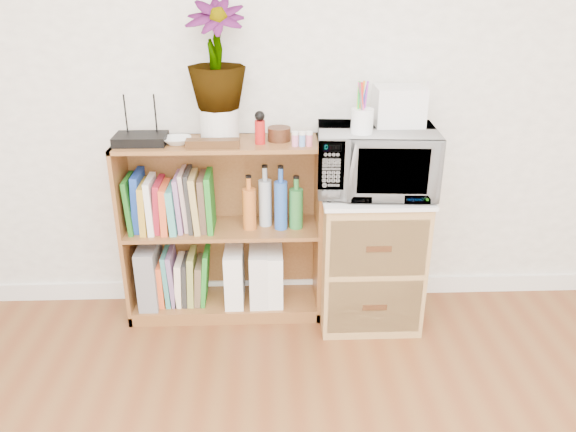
{
  "coord_description": "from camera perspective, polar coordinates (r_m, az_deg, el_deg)",
  "views": [
    {
      "loc": [
        -0.11,
        -0.52,
        1.7
      ],
      "look_at": [
        -0.02,
        1.95,
        0.62
      ],
      "focal_mm": 35.0,
      "sensor_mm": 36.0,
      "label": 1
    }
  ],
  "objects": [
    {
      "name": "lower_books",
      "position": [
        3.06,
        -10.53,
        -6.2
      ],
      "size": [
        0.27,
        0.19,
        0.3
      ],
      "color": "#F75D2B",
      "rests_on": "bookshelf"
    },
    {
      "name": "wooden_bowl",
      "position": [
        2.73,
        -0.9,
        8.33
      ],
      "size": [
        0.11,
        0.11,
        0.06
      ],
      "primitive_type": "cylinder",
      "color": "#331B0E",
      "rests_on": "bookshelf"
    },
    {
      "name": "potted_plant",
      "position": [
        2.68,
        -7.34,
        15.88
      ],
      "size": [
        0.27,
        0.27,
        0.49
      ],
      "primitive_type": "imported",
      "color": "#317B38",
      "rests_on": "plant_pot"
    },
    {
      "name": "cookbooks",
      "position": [
        2.87,
        -11.71,
        1.35
      ],
      "size": [
        0.43,
        0.2,
        0.31
      ],
      "color": "#1B621A",
      "rests_on": "bookshelf"
    },
    {
      "name": "router",
      "position": [
        2.77,
        -14.73,
        7.56
      ],
      "size": [
        0.24,
        0.17,
        0.04
      ],
      "primitive_type": "cube",
      "color": "black",
      "rests_on": "bookshelf"
    },
    {
      "name": "wicker_unit",
      "position": [
        2.93,
        8.21,
        -4.13
      ],
      "size": [
        0.5,
        0.45,
        0.7
      ],
      "primitive_type": "cube",
      "color": "#9E7542",
      "rests_on": "ground"
    },
    {
      "name": "bookshelf",
      "position": [
        2.91,
        -6.62,
        -1.53
      ],
      "size": [
        1.0,
        0.3,
        0.95
      ],
      "primitive_type": "cube",
      "color": "brown",
      "rests_on": "ground"
    },
    {
      "name": "liquor_bottles",
      "position": [
        2.83,
        -1.53,
        1.69
      ],
      "size": [
        0.3,
        0.07,
        0.32
      ],
      "color": "#C86625",
      "rests_on": "bookshelf"
    },
    {
      "name": "white_bowl",
      "position": [
        2.73,
        -11.16,
        7.52
      ],
      "size": [
        0.13,
        0.13,
        0.03
      ],
      "primitive_type": "imported",
      "color": "silver",
      "rests_on": "bookshelf"
    },
    {
      "name": "skirting_board",
      "position": [
        3.22,
        0.17,
        -7.23
      ],
      "size": [
        4.0,
        0.02,
        0.1
      ],
      "primitive_type": "cube",
      "color": "white",
      "rests_on": "ground"
    },
    {
      "name": "plant_pot",
      "position": [
        2.74,
        -6.99,
        9.2
      ],
      "size": [
        0.18,
        0.18,
        0.16
      ],
      "primitive_type": "cylinder",
      "color": "silver",
      "rests_on": "bookshelf"
    },
    {
      "name": "magazine_holder_mid",
      "position": [
        3.0,
        -2.98,
        -5.96
      ],
      "size": [
        0.1,
        0.24,
        0.3
      ],
      "primitive_type": "cube",
      "color": "white",
      "rests_on": "bookshelf"
    },
    {
      "name": "magazine_holder_right",
      "position": [
        3.01,
        -1.45,
        -6.0
      ],
      "size": [
        0.09,
        0.23,
        0.29
      ],
      "primitive_type": "cube",
      "color": "white",
      "rests_on": "bookshelf"
    },
    {
      "name": "trinket_box",
      "position": [
        2.64,
        -7.65,
        7.3
      ],
      "size": [
        0.25,
        0.06,
        0.04
      ],
      "primitive_type": "cube",
      "color": "#39240F",
      "rests_on": "bookshelf"
    },
    {
      "name": "paint_jars",
      "position": [
        2.64,
        1.45,
        7.7
      ],
      "size": [
        0.11,
        0.04,
        0.06
      ],
      "primitive_type": "cube",
      "color": "pink",
      "rests_on": "bookshelf"
    },
    {
      "name": "pen_cup",
      "position": [
        2.58,
        7.53,
        9.55
      ],
      "size": [
        0.1,
        0.1,
        0.11
      ],
      "primitive_type": "cylinder",
      "color": "white",
      "rests_on": "microwave"
    },
    {
      "name": "kokeshi_doll",
      "position": [
        2.68,
        -2.86,
        8.5
      ],
      "size": [
        0.05,
        0.05,
        0.11
      ],
      "primitive_type": "cylinder",
      "color": "#B01615",
      "rests_on": "bookshelf"
    },
    {
      "name": "file_box",
      "position": [
        3.07,
        -13.82,
        -5.66
      ],
      "size": [
        0.1,
        0.26,
        0.33
      ],
      "primitive_type": "cube",
      "color": "gray",
      "rests_on": "bookshelf"
    },
    {
      "name": "small_appliance",
      "position": [
        2.75,
        11.18,
        10.93
      ],
      "size": [
        0.23,
        0.19,
        0.18
      ],
      "primitive_type": "cube",
      "color": "white",
      "rests_on": "microwave"
    },
    {
      "name": "microwave",
      "position": [
        2.72,
        8.88,
        5.58
      ],
      "size": [
        0.58,
        0.41,
        0.31
      ],
      "primitive_type": "imported",
      "rotation": [
        0.0,
        0.0,
        -0.07
      ],
      "color": "silver",
      "rests_on": "wicker_unit"
    },
    {
      "name": "magazine_holder_left",
      "position": [
        3.01,
        -5.46,
        -5.97
      ],
      "size": [
        0.1,
        0.24,
        0.3
      ],
      "primitive_type": "cube",
      "color": "white",
      "rests_on": "bookshelf"
    }
  ]
}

